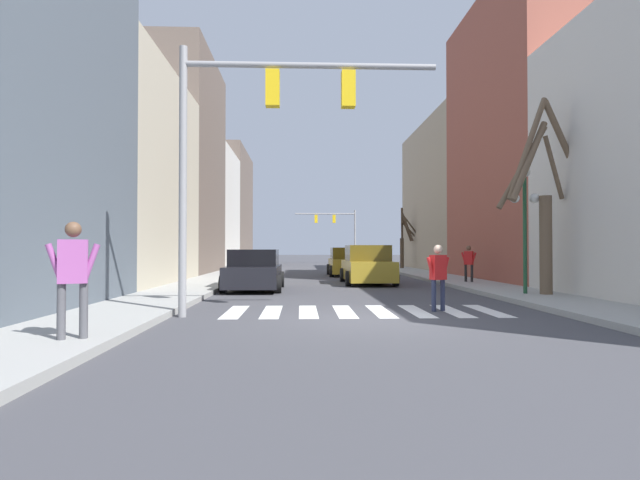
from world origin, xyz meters
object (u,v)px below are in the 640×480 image
(car_parked_right_far, at_px, (345,263))
(street_tree_right_far, at_px, (405,239))
(traffic_signal_far, at_px, (337,225))
(street_lamp_right_corner, at_px, (525,203))
(pedestrian_on_right_sidewalk, at_px, (438,272))
(car_at_intersection, at_px, (367,266))
(car_parked_left_mid, at_px, (254,271))
(pedestrian_on_left_sidewalk, at_px, (469,260))
(pedestrian_near_right_corner, at_px, (73,269))
(traffic_signal_near, at_px, (256,123))
(street_tree_right_mid, at_px, (543,199))

(car_parked_right_far, xyz_separation_m, street_tree_right_far, (5.08, 7.60, 1.53))
(traffic_signal_far, bearing_deg, car_parked_right_far, -93.04)
(street_lamp_right_corner, bearing_deg, pedestrian_on_right_sidewalk, -139.34)
(traffic_signal_far, distance_m, street_tree_right_far, 16.88)
(traffic_signal_far, height_order, car_at_intersection, traffic_signal_far)
(traffic_signal_far, xyz_separation_m, car_parked_right_far, (-1.27, -23.94, -3.37))
(car_parked_left_mid, bearing_deg, street_lamp_right_corner, -111.43)
(car_parked_left_mid, relative_size, car_parked_right_far, 1.03)
(car_parked_right_far, distance_m, pedestrian_on_right_sidewalk, 16.57)
(car_at_intersection, bearing_deg, pedestrian_on_right_sidewalk, -177.29)
(pedestrian_on_left_sidewalk, bearing_deg, pedestrian_near_right_corner, 86.39)
(traffic_signal_near, xyz_separation_m, car_parked_right_far, (3.63, 17.39, -3.71))
(traffic_signal_near, bearing_deg, pedestrian_on_left_sidewalk, 49.38)
(pedestrian_on_right_sidewalk, height_order, street_tree_right_mid, street_tree_right_mid)
(traffic_signal_far, xyz_separation_m, street_lamp_right_corner, (3.23, -37.35, -1.12))
(car_parked_left_mid, xyz_separation_m, street_tree_right_far, (9.42, 17.54, 1.57))
(car_at_intersection, distance_m, street_tree_right_far, 15.15)
(pedestrian_on_left_sidewalk, bearing_deg, pedestrian_on_right_sidewalk, 102.37)
(car_at_intersection, xyz_separation_m, pedestrian_on_left_sidewalk, (4.23, -1.05, 0.26))
(pedestrian_near_right_corner, bearing_deg, car_at_intersection, -135.08)
(car_parked_left_mid, relative_size, pedestrian_on_right_sidewalk, 2.69)
(car_at_intersection, distance_m, pedestrian_on_left_sidewalk, 4.37)
(car_parked_right_far, bearing_deg, pedestrian_on_left_sidewalk, -149.32)
(street_lamp_right_corner, xyz_separation_m, pedestrian_on_right_sidewalk, (-3.65, -3.14, -2.04))
(car_at_intersection, relative_size, street_tree_right_far, 1.06)
(pedestrian_near_right_corner, height_order, street_tree_right_far, street_tree_right_far)
(pedestrian_on_left_sidewalk, bearing_deg, street_tree_right_mid, 128.69)
(car_parked_left_mid, relative_size, pedestrian_on_left_sidewalk, 2.89)
(street_tree_right_far, bearing_deg, pedestrian_on_right_sidewalk, -99.94)
(traffic_signal_near, bearing_deg, street_lamp_right_corner, 26.10)
(street_tree_right_mid, bearing_deg, pedestrian_on_right_sidewalk, -145.55)
(car_at_intersection, bearing_deg, traffic_signal_near, 159.39)
(street_lamp_right_corner, bearing_deg, car_parked_left_mid, 158.57)
(car_parked_right_far, distance_m, street_tree_right_far, 9.26)
(street_lamp_right_corner, height_order, pedestrian_near_right_corner, street_lamp_right_corner)
(car_parked_right_far, bearing_deg, traffic_signal_far, -3.04)
(traffic_signal_near, relative_size, pedestrian_on_right_sidewalk, 3.75)
(car_parked_left_mid, bearing_deg, street_tree_right_far, -28.25)
(street_lamp_right_corner, relative_size, pedestrian_on_right_sidewalk, 2.43)
(street_lamp_right_corner, bearing_deg, street_tree_right_far, 88.42)
(pedestrian_on_left_sidewalk, distance_m, street_tree_right_far, 15.43)
(car_at_intersection, height_order, pedestrian_near_right_corner, pedestrian_near_right_corner)
(car_parked_left_mid, xyz_separation_m, street_tree_right_mid, (9.28, -3.80, 2.39))
(pedestrian_on_left_sidewalk, xyz_separation_m, pedestrian_near_right_corner, (-10.76, -13.18, 0.17))
(car_parked_right_far, relative_size, pedestrian_on_left_sidewalk, 2.82)
(car_at_intersection, relative_size, pedestrian_near_right_corner, 2.57)
(street_tree_right_mid, bearing_deg, street_lamp_right_corner, 142.75)
(pedestrian_on_left_sidewalk, bearing_deg, street_tree_right_far, -56.09)
(pedestrian_on_left_sidewalk, distance_m, street_tree_right_mid, 6.31)
(car_parked_left_mid, bearing_deg, traffic_signal_far, -9.41)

